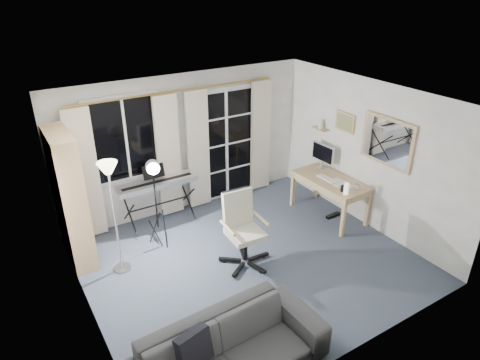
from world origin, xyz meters
name	(u,v)px	position (x,y,z in m)	size (l,w,h in m)	color
floor	(250,261)	(0.00, 0.00, -0.01)	(4.50, 4.00, 0.02)	#343E4C
window	(125,139)	(-1.05, 1.97, 1.50)	(1.20, 0.08, 1.40)	white
french_door	(226,145)	(0.75, 1.97, 1.03)	(1.32, 0.09, 2.11)	white
curtains	(183,153)	(-0.14, 1.88, 1.09)	(3.60, 0.07, 2.13)	gold
bookshelf	(68,204)	(-2.12, 1.39, 0.94)	(0.32, 0.92, 1.97)	tan
torchiere_lamp	(110,185)	(-1.66, 0.81, 1.34)	(0.29, 0.29, 1.67)	#B2B2B7
keyboard_piano	(157,184)	(-0.71, 1.70, 0.73)	(1.33, 0.64, 0.96)	black
studio_light	(154,177)	(-0.98, 1.04, 1.19)	(0.31, 0.32, 1.49)	black
office_chair	(241,222)	(-0.08, 0.11, 0.64)	(0.74, 0.76, 1.09)	black
desk	(330,184)	(1.88, 0.40, 0.61)	(0.70, 1.33, 0.70)	#AA8357
monitor	(323,154)	(2.08, 0.85, 0.96)	(0.17, 0.50, 0.44)	silver
desk_clutter	(337,193)	(1.83, 0.17, 0.55)	(0.39, 0.80, 0.88)	white
mug	(357,186)	(1.98, -0.10, 0.75)	(0.11, 0.09, 0.11)	silver
wall_mirror	(387,141)	(2.22, -0.35, 1.55)	(0.04, 0.94, 0.74)	tan
framed_print	(345,122)	(2.23, 0.55, 1.60)	(0.03, 0.42, 0.32)	tan
wall_shelf	(321,126)	(2.16, 1.05, 1.41)	(0.16, 0.30, 0.18)	tan
sofa	(226,347)	(-1.30, -1.55, 0.42)	(2.19, 0.72, 0.85)	#323335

